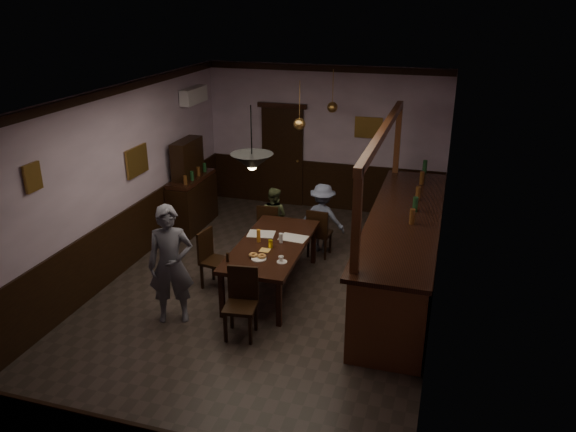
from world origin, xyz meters
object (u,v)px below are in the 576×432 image
at_px(person_standing, 171,265).
at_px(bar_counter, 403,250).
at_px(pendant_brass_mid, 299,124).
at_px(person_seated_right, 322,218).
at_px(chair_far_left, 269,226).
at_px(sideboard, 191,193).
at_px(coffee_cup, 281,259).
at_px(chair_far_right, 318,231).
at_px(person_seated_left, 274,217).
at_px(pendant_iron, 252,162).
at_px(chair_near, 242,299).
at_px(pendant_brass_far, 332,107).
at_px(dining_table, 272,248).
at_px(soda_can, 271,244).
at_px(chair_side, 211,256).

xyz_separation_m(person_standing, bar_counter, (2.96, 1.86, -0.21)).
distance_m(person_standing, pendant_brass_mid, 3.22).
distance_m(person_seated_right, pendant_brass_mid, 1.73).
bearing_deg(bar_counter, person_seated_right, 147.39).
bearing_deg(chair_far_left, sideboard, -22.47).
bearing_deg(sideboard, coffee_cup, -43.62).
bearing_deg(chair_far_right, pendant_brass_mid, -13.39).
xyz_separation_m(person_seated_left, pendant_iron, (0.49, -2.34, 1.71)).
xyz_separation_m(chair_near, person_standing, (-1.04, 0.06, 0.33)).
height_order(chair_far_right, coffee_cup, chair_far_right).
relative_size(chair_far_left, pendant_brass_far, 1.09).
bearing_deg(chair_near, person_seated_left, 92.00).
distance_m(person_seated_right, bar_counter, 1.78).
height_order(pendant_iron, pendant_brass_far, same).
xyz_separation_m(chair_far_left, chair_near, (0.48, -2.59, 0.04)).
distance_m(dining_table, chair_far_left, 1.37).
distance_m(person_standing, coffee_cup, 1.53).
xyz_separation_m(person_seated_left, pendant_brass_mid, (0.51, -0.14, 1.75)).
xyz_separation_m(sideboard, pendant_iron, (2.29, -2.73, 1.56)).
bearing_deg(pendant_brass_mid, sideboard, 167.26).
height_order(chair_far_right, pendant_brass_far, pendant_brass_far).
bearing_deg(pendant_brass_far, coffee_cup, -88.57).
bearing_deg(dining_table, chair_far_left, 110.23).
relative_size(chair_far_left, sideboard, 0.51).
bearing_deg(pendant_brass_far, chair_far_left, -112.19).
height_order(person_seated_right, pendant_iron, pendant_iron).
height_order(person_seated_right, soda_can, person_seated_right).
bearing_deg(pendant_brass_far, pendant_iron, -93.36).
distance_m(chair_far_left, person_standing, 2.62).
height_order(chair_far_left, bar_counter, bar_counter).
height_order(chair_near, person_standing, person_standing).
height_order(bar_counter, pendant_brass_mid, pendant_brass_mid).
bearing_deg(chair_side, bar_counter, -65.11).
bearing_deg(soda_can, chair_side, -176.02).
bearing_deg(chair_side, chair_near, -130.95).
bearing_deg(chair_side, soda_can, -76.75).
height_order(chair_side, pendant_brass_far, pendant_brass_far).
distance_m(chair_far_right, chair_side, 2.00).
xyz_separation_m(chair_far_left, pendant_iron, (0.48, -2.07, 1.78)).
relative_size(chair_far_right, pendant_brass_far, 1.09).
height_order(coffee_cup, pendant_iron, pendant_iron).
relative_size(person_standing, soda_can, 14.19).
height_order(dining_table, chair_far_left, chair_far_left).
xyz_separation_m(chair_far_right, person_standing, (-1.45, -2.55, 0.37)).
bearing_deg(chair_side, sideboard, 41.74).
relative_size(bar_counter, pendant_iron, 5.32).
bearing_deg(pendant_brass_mid, pendant_iron, -90.59).
height_order(chair_far_left, pendant_brass_mid, pendant_brass_mid).
height_order(chair_near, bar_counter, bar_counter).
distance_m(person_seated_right, sideboard, 2.73).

